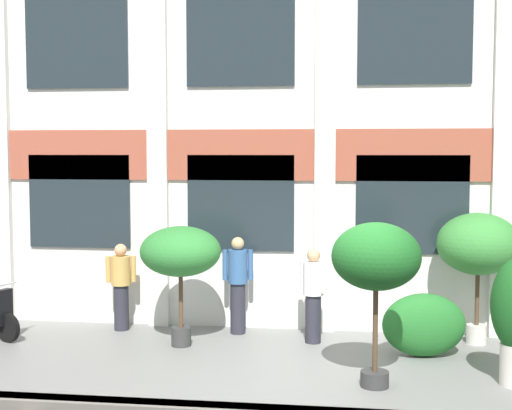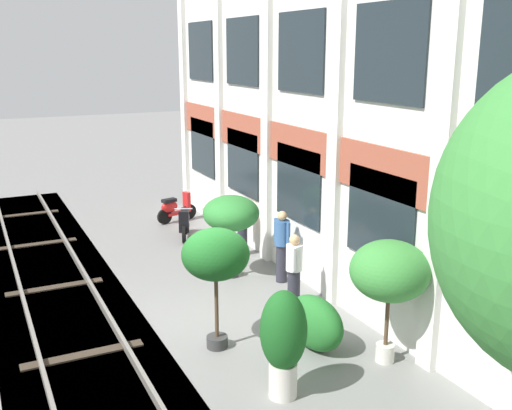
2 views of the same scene
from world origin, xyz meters
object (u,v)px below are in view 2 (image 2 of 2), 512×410
resident_near_plants (282,244)px  potted_plant_tall_urn (216,257)px  topiary_hedge (315,323)px  potted_plant_terracotta_small (390,272)px  resident_by_doorway (294,268)px  resident_watching_tracks (242,224)px  scooter_second_parked (175,208)px  potted_plant_fluted_column (283,335)px  potted_plant_low_pan (231,215)px  scooter_near_curb (185,222)px

resident_near_plants → potted_plant_tall_urn: bearing=30.5°
topiary_hedge → potted_plant_tall_urn: bearing=-117.0°
potted_plant_terracotta_small → topiary_hedge: 1.70m
potted_plant_tall_urn → resident_by_doorway: potted_plant_tall_urn is taller
resident_watching_tracks → potted_plant_terracotta_small: bearing=71.3°
potted_plant_terracotta_small → resident_near_plants: size_ratio=1.28×
scooter_second_parked → resident_by_doorway: bearing=-102.5°
potted_plant_fluted_column → topiary_hedge: 1.75m
potted_plant_terracotta_small → potted_plant_low_pan: 4.85m
potted_plant_terracotta_small → potted_plant_low_pan: size_ratio=1.10×
scooter_second_parked → potted_plant_low_pan: bearing=-107.3°
potted_plant_low_pan → resident_near_plants: size_ratio=1.16×
potted_plant_tall_urn → potted_plant_terracotta_small: bearing=54.3°
potted_plant_fluted_column → scooter_second_parked: 10.10m
potted_plant_low_pan → resident_watching_tracks: 1.72m
potted_plant_fluted_column → resident_near_plants: (-4.17, 2.23, -0.13)m
potted_plant_tall_urn → resident_watching_tracks: bearing=150.1°
scooter_near_curb → topiary_hedge: 7.24m
resident_watching_tracks → topiary_hedge: size_ratio=1.19×
scooter_second_parked → potted_plant_tall_urn: bearing=-117.5°
resident_near_plants → topiary_hedge: bearing=60.9°
resident_near_plants → scooter_near_curb: bearing=-89.4°
potted_plant_tall_urn → topiary_hedge: potted_plant_tall_urn is taller
potted_plant_terracotta_small → scooter_near_curb: size_ratio=1.65×
topiary_hedge → potted_plant_fluted_column: bearing=-48.3°
scooter_near_curb → resident_watching_tracks: bearing=44.4°
resident_by_doorway → resident_watching_tracks: bearing=-63.1°
potted_plant_fluted_column → potted_plant_low_pan: size_ratio=0.89×
resident_by_doorway → scooter_second_parked: bearing=-54.9°
scooter_near_curb → resident_by_doorway: size_ratio=0.84×
potted_plant_low_pan → scooter_near_curb: size_ratio=1.49×
scooter_near_curb → scooter_second_parked: (-1.61, 0.25, 0.00)m
potted_plant_low_pan → resident_near_plants: (0.79, 0.91, -0.61)m
potted_plant_tall_urn → scooter_second_parked: 8.38m
potted_plant_fluted_column → topiary_hedge: bearing=131.7°
potted_plant_low_pan → resident_near_plants: 1.35m
scooter_near_curb → topiary_hedge: (7.24, -0.11, 0.05)m
potted_plant_terracotta_small → resident_by_doorway: 2.80m
potted_plant_terracotta_small → scooter_near_curb: (-8.17, -0.74, -1.19)m
potted_plant_terracotta_small → resident_near_plants: (-4.00, 0.14, -0.72)m
potted_plant_terracotta_small → resident_near_plants: 4.07m
scooter_near_curb → scooter_second_parked: size_ratio=0.96×
potted_plant_fluted_column → resident_near_plants: 4.73m
potted_plant_tall_urn → resident_by_doorway: 2.48m
potted_plant_fluted_column → resident_watching_tracks: size_ratio=1.14×
resident_by_doorway → scooter_near_curb: bearing=-51.8°
potted_plant_low_pan → resident_watching_tracks: (-1.30, 0.88, -0.70)m
resident_watching_tracks → resident_near_plants: 2.09m
resident_near_plants → topiary_hedge: (3.07, -0.99, -0.42)m
potted_plant_fluted_column → resident_watching_tracks: (-6.26, 2.20, -0.21)m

